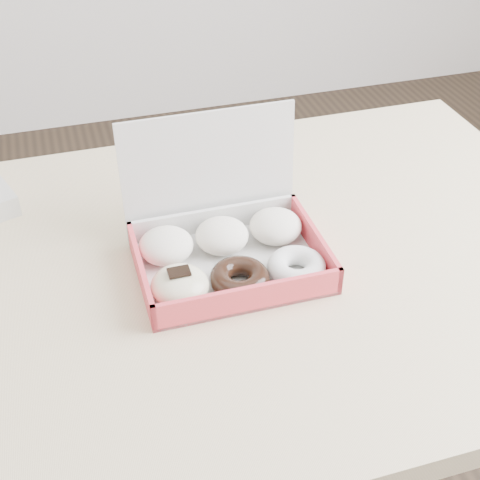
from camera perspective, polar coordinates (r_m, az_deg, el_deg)
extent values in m
cube|color=tan|center=(1.02, -1.45, -2.71)|extent=(1.20, 0.80, 0.04)
cylinder|color=tan|center=(1.68, 13.75, -1.59)|extent=(0.05, 0.05, 0.71)
cube|color=silver|center=(0.99, -0.81, -2.36)|extent=(0.27, 0.20, 0.01)
cube|color=#E23E48|center=(0.91, 0.84, -5.10)|extent=(0.27, 0.01, 0.05)
cube|color=silver|center=(1.05, -2.25, 1.67)|extent=(0.27, 0.01, 0.05)
cube|color=#E23E48|center=(0.96, -8.42, -2.86)|extent=(0.01, 0.20, 0.05)
cube|color=#E23E48|center=(1.01, 6.36, -0.13)|extent=(0.01, 0.20, 0.05)
cube|color=silver|center=(1.02, -2.64, 5.77)|extent=(0.27, 0.02, 0.20)
ellipsoid|color=silver|center=(0.99, -6.32, -0.47)|extent=(0.08, 0.08, 0.05)
ellipsoid|color=silver|center=(1.01, -1.56, 0.38)|extent=(0.08, 0.08, 0.05)
ellipsoid|color=silver|center=(1.03, 3.05, 1.20)|extent=(0.08, 0.08, 0.05)
ellipsoid|color=beige|center=(0.92, -5.15, -3.89)|extent=(0.08, 0.08, 0.05)
cube|color=black|center=(0.91, -5.23, -2.73)|extent=(0.03, 0.02, 0.00)
torus|color=black|center=(0.94, -0.04, -3.28)|extent=(0.09, 0.09, 0.03)
torus|color=white|center=(0.96, 4.84, -2.33)|extent=(0.09, 0.09, 0.03)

